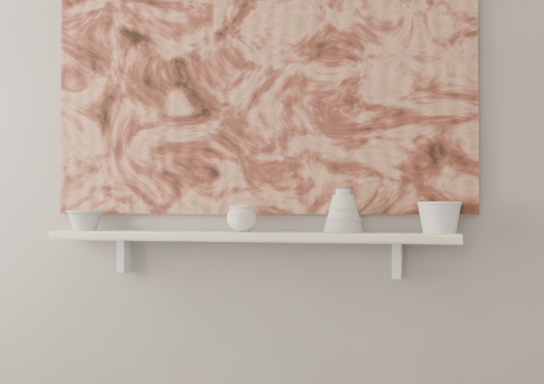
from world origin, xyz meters
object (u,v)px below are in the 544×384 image
(cup_cream, at_px, (242,218))
(shelf, at_px, (249,236))
(bowl_grey, at_px, (85,220))
(bowl_white, at_px, (440,217))
(bell_vessel, at_px, (343,211))
(painting, at_px, (255,56))

(cup_cream, bearing_deg, shelf, 0.00)
(bowl_grey, relative_size, bowl_white, 0.93)
(bell_vessel, bearing_deg, shelf, 180.00)
(shelf, xyz_separation_m, bell_vessel, (0.32, 0.00, 0.09))
(shelf, relative_size, bowl_white, 9.93)
(painting, relative_size, bowl_white, 10.64)
(painting, relative_size, bell_vessel, 10.42)
(bowl_grey, height_order, cup_cream, cup_cream)
(cup_cream, height_order, bowl_white, bowl_white)
(painting, xyz_separation_m, bowl_grey, (-0.61, -0.08, -0.57))
(shelf, height_order, painting, painting)
(bowl_white, bearing_deg, bell_vessel, 180.00)
(bowl_grey, bearing_deg, shelf, 0.00)
(bell_vessel, relative_size, bowl_white, 1.02)
(painting, xyz_separation_m, bowl_white, (0.63, -0.08, -0.56))
(bell_vessel, bearing_deg, cup_cream, 180.00)
(bowl_grey, bearing_deg, painting, 7.50)
(bowl_grey, bearing_deg, cup_cream, 0.00)
(shelf, height_order, bowl_grey, bowl_grey)
(bowl_grey, relative_size, cup_cream, 1.30)
(bowl_white, bearing_deg, painting, 172.70)
(bowl_grey, height_order, bowl_white, bowl_white)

